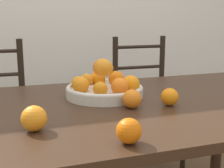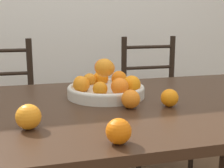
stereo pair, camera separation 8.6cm
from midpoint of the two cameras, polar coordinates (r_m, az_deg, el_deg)
The scene contains 7 objects.
dining_table at distance 1.37m, azimuth 0.95°, elevation -7.14°, with size 1.80×0.99×0.78m.
fruit_bowl at distance 1.43m, azimuth -3.03°, elevation -0.40°, with size 0.35×0.35×0.18m.
orange_loose_0 at distance 1.30m, azimuth 8.67°, elevation -2.35°, with size 0.07×0.07×0.07m.
orange_loose_1 at distance 0.90m, azimuth 0.37°, elevation -8.61°, with size 0.08×0.08×0.08m.
orange_loose_2 at distance 1.04m, azimuth -16.40°, elevation -6.09°, with size 0.08×0.08×0.08m.
orange_loose_3 at distance 1.25m, azimuth 1.73°, elevation -2.73°, with size 0.08×0.08×0.08m.
chair_right at distance 2.29m, azimuth 5.13°, elevation -4.87°, with size 0.43×0.41×1.00m.
Camera 1 is at (-0.48, -1.20, 1.13)m, focal length 50.00 mm.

